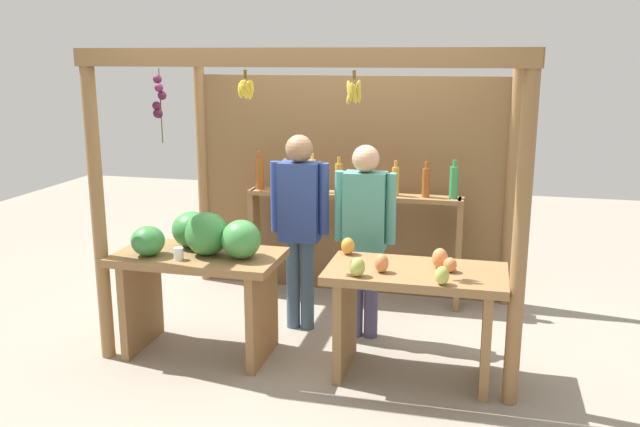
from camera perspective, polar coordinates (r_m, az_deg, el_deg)
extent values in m
plane|color=gray|center=(5.70, 0.45, -9.54)|extent=(12.00, 12.00, 0.00)
cylinder|color=olive|center=(5.08, -18.24, 0.27)|extent=(0.10, 0.10, 2.25)
cylinder|color=olive|center=(4.33, 16.58, -1.80)|extent=(0.10, 0.10, 2.25)
cylinder|color=olive|center=(6.69, -9.88, 3.76)|extent=(0.10, 0.10, 2.25)
cylinder|color=olive|center=(6.14, 15.88, 2.60)|extent=(0.10, 0.10, 2.25)
cube|color=olive|center=(4.36, -2.40, 13.02)|extent=(3.01, 0.12, 0.12)
cube|color=olive|center=(5.77, -14.07, 12.71)|extent=(0.12, 1.96, 0.12)
cube|color=olive|center=(5.12, 16.95, 12.51)|extent=(0.12, 1.96, 0.12)
cube|color=brown|center=(6.30, 2.47, 2.30)|extent=(2.91, 0.04, 2.03)
cylinder|color=brown|center=(4.61, -6.33, 11.60)|extent=(0.02, 0.02, 0.06)
ellipsoid|color=gold|center=(4.60, -5.83, 10.55)|extent=(0.04, 0.07, 0.11)
ellipsoid|color=gold|center=(4.63, -5.88, 10.18)|extent=(0.05, 0.05, 0.11)
ellipsoid|color=gold|center=(4.64, -6.25, 10.47)|extent=(0.08, 0.04, 0.11)
ellipsoid|color=gold|center=(4.64, -6.65, 10.49)|extent=(0.05, 0.05, 0.11)
ellipsoid|color=gold|center=(4.60, -6.71, 10.28)|extent=(0.05, 0.06, 0.11)
ellipsoid|color=gold|center=(4.58, -6.44, 10.19)|extent=(0.08, 0.04, 0.11)
ellipsoid|color=gold|center=(4.59, -6.20, 10.52)|extent=(0.06, 0.06, 0.12)
cylinder|color=brown|center=(4.45, 2.89, 11.61)|extent=(0.02, 0.02, 0.06)
ellipsoid|color=gold|center=(4.45, 3.26, 10.15)|extent=(0.04, 0.08, 0.14)
ellipsoid|color=gold|center=(4.50, 3.19, 10.32)|extent=(0.06, 0.05, 0.15)
ellipsoid|color=gold|center=(4.48, 2.60, 10.03)|extent=(0.07, 0.08, 0.15)
ellipsoid|color=gold|center=(4.45, 2.53, 10.32)|extent=(0.07, 0.08, 0.15)
ellipsoid|color=gold|center=(4.43, 2.87, 10.13)|extent=(0.07, 0.04, 0.15)
cylinder|color=#4C422D|center=(5.21, -13.28, 8.82)|extent=(0.01, 0.01, 0.55)
sphere|color=#511938|center=(5.22, -13.56, 10.96)|extent=(0.07, 0.07, 0.07)
sphere|color=#601E42|center=(5.17, -13.44, 10.28)|extent=(0.06, 0.06, 0.06)
sphere|color=#47142D|center=(5.19, -13.18, 9.67)|extent=(0.07, 0.07, 0.07)
sphere|color=#47142D|center=(5.21, -13.62, 8.83)|extent=(0.06, 0.06, 0.06)
sphere|color=#47142D|center=(5.22, -13.52, 8.21)|extent=(0.07, 0.07, 0.07)
sphere|color=#47142D|center=(5.22, -13.47, 8.15)|extent=(0.06, 0.06, 0.06)
cube|color=olive|center=(5.07, -10.23, -3.66)|extent=(1.22, 0.64, 0.06)
cube|color=olive|center=(5.40, -14.84, -7.20)|extent=(0.06, 0.58, 0.72)
cube|color=olive|center=(5.03, -4.89, -8.37)|extent=(0.06, 0.58, 0.72)
ellipsoid|color=#38843D|center=(5.20, -10.74, -1.33)|extent=(0.32, 0.32, 0.27)
ellipsoid|color=#38843D|center=(5.06, -14.32, -2.26)|extent=(0.26, 0.26, 0.22)
ellipsoid|color=#429347|center=(4.86, -6.66, -2.18)|extent=(0.30, 0.30, 0.28)
ellipsoid|color=#38843D|center=(4.98, -9.52, -1.70)|extent=(0.42, 0.42, 0.32)
cylinder|color=white|center=(4.92, -11.85, -3.34)|extent=(0.07, 0.07, 0.09)
cube|color=olive|center=(4.67, 8.09, -5.05)|extent=(1.22, 0.64, 0.06)
cube|color=olive|center=(4.87, 2.15, -9.04)|extent=(0.06, 0.58, 0.72)
cube|color=olive|center=(4.79, 13.85, -9.85)|extent=(0.06, 0.58, 0.72)
ellipsoid|color=#E07F47|center=(4.63, 10.91, -4.28)|extent=(0.13, 0.13, 0.10)
ellipsoid|color=#E07F47|center=(4.70, 10.08, -3.74)|extent=(0.12, 0.12, 0.14)
ellipsoid|color=#A8B24C|center=(4.47, 3.17, -4.52)|extent=(0.13, 0.13, 0.13)
ellipsoid|color=gold|center=(4.95, 2.37, -2.76)|extent=(0.12, 0.12, 0.13)
ellipsoid|color=#A8B24C|center=(4.37, 10.26, -5.16)|extent=(0.12, 0.12, 0.12)
ellipsoid|color=#E07F47|center=(4.56, 5.22, -4.19)|extent=(0.10, 0.10, 0.13)
cube|color=olive|center=(6.40, -5.55, -2.30)|extent=(0.05, 0.20, 1.00)
cube|color=olive|center=(6.06, 11.61, -3.41)|extent=(0.05, 0.20, 1.00)
cube|color=olive|center=(6.04, 2.84, 1.51)|extent=(1.89, 0.22, 0.04)
cylinder|color=#994C1E|center=(6.24, -5.12, 3.39)|extent=(0.08, 0.08, 0.29)
cylinder|color=#994C1E|center=(6.21, -5.15, 4.99)|extent=(0.03, 0.03, 0.06)
cylinder|color=#D8B266|center=(6.17, -2.94, 3.03)|extent=(0.06, 0.06, 0.23)
cylinder|color=#D8B266|center=(6.14, -2.96, 4.36)|extent=(0.03, 0.03, 0.06)
cylinder|color=#D8B266|center=(6.09, -0.65, 3.21)|extent=(0.07, 0.07, 0.29)
cylinder|color=#D8B266|center=(6.07, -0.66, 4.84)|extent=(0.03, 0.03, 0.06)
cylinder|color=gold|center=(6.04, 1.60, 2.98)|extent=(0.07, 0.07, 0.26)
cylinder|color=gold|center=(6.01, 1.61, 4.50)|extent=(0.03, 0.03, 0.06)
cylinder|color=#994C1E|center=(6.00, 4.00, 2.75)|extent=(0.08, 0.08, 0.24)
cylinder|color=#994C1E|center=(5.97, 4.03, 4.16)|extent=(0.04, 0.04, 0.06)
cylinder|color=gold|center=(5.96, 6.38, 2.69)|extent=(0.07, 0.07, 0.25)
cylinder|color=gold|center=(5.93, 6.42, 4.17)|extent=(0.03, 0.03, 0.06)
cylinder|color=#994C1E|center=(5.93, 8.93, 2.58)|extent=(0.07, 0.07, 0.25)
cylinder|color=#994C1E|center=(5.90, 8.98, 4.07)|extent=(0.03, 0.03, 0.06)
cylinder|color=#338C4C|center=(5.91, 11.22, 2.56)|extent=(0.08, 0.08, 0.28)
cylinder|color=#338C4C|center=(5.88, 11.30, 4.17)|extent=(0.03, 0.03, 0.06)
cylinder|color=#3D5771|center=(5.58, -2.28, -5.94)|extent=(0.11, 0.11, 0.75)
cylinder|color=#3D5771|center=(5.55, -1.09, -6.05)|extent=(0.11, 0.11, 0.75)
cube|color=#2D428C|center=(5.37, -1.74, 1.00)|extent=(0.32, 0.19, 0.63)
cylinder|color=#2D428C|center=(5.42, -3.78, 1.43)|extent=(0.08, 0.08, 0.57)
cylinder|color=#2D428C|center=(5.32, 0.34, 1.22)|extent=(0.08, 0.08, 0.57)
sphere|color=#997051|center=(5.30, -1.77, 5.50)|extent=(0.22, 0.22, 0.22)
cylinder|color=#514D79|center=(5.42, 3.08, -6.68)|extent=(0.11, 0.11, 0.72)
cylinder|color=#514D79|center=(5.40, 4.34, -6.77)|extent=(0.11, 0.11, 0.72)
cube|color=teal|center=(5.22, 3.82, 0.18)|extent=(0.32, 0.19, 0.61)
cylinder|color=teal|center=(5.25, 1.67, 0.63)|extent=(0.08, 0.08, 0.55)
cylinder|color=teal|center=(5.19, 6.00, 0.39)|extent=(0.08, 0.08, 0.55)
sphere|color=tan|center=(5.14, 3.89, 4.64)|extent=(0.21, 0.21, 0.21)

